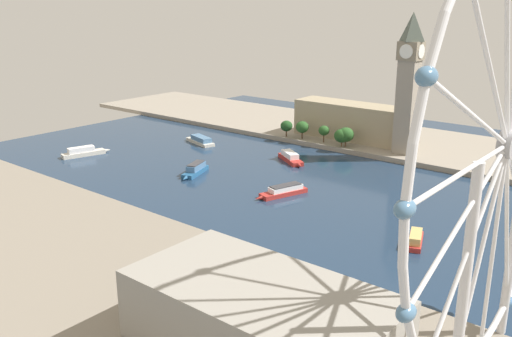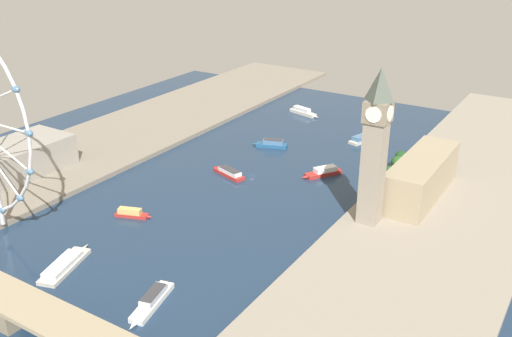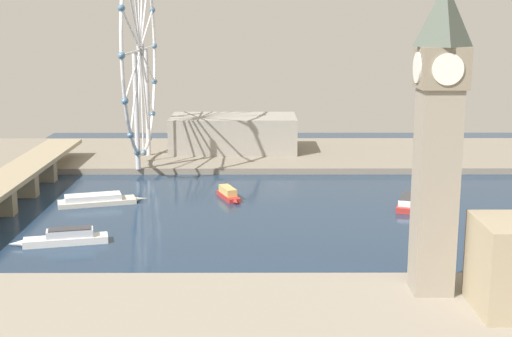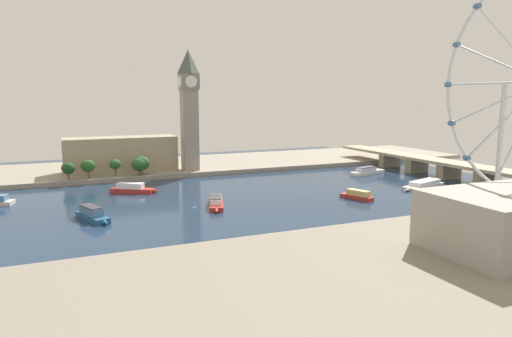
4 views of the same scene
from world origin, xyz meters
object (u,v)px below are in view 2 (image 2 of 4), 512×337
tour_boat_2 (323,172)px  tour_boat_7 (152,301)px  clock_tower (375,146)px  tour_boat_3 (303,112)px  river_bridge (18,305)px  parliament_block (421,177)px  riverside_hall (14,160)px  tour_boat_0 (364,138)px  tour_boat_1 (131,213)px  tour_boat_5 (272,144)px  tour_boat_6 (229,172)px  tour_boat_4 (64,265)px

tour_boat_2 → tour_boat_7: 159.36m
clock_tower → tour_boat_3: 197.61m
clock_tower → river_bridge: clock_tower is taller
clock_tower → tour_boat_2: 80.83m
parliament_block → riverside_hall: 245.24m
riverside_hall → tour_boat_0: bearing=-131.5°
tour_boat_1 → tour_boat_2: tour_boat_2 is taller
clock_tower → riverside_hall: size_ratio=1.19×
tour_boat_3 → tour_boat_5: 80.80m
tour_boat_1 → tour_boat_6: tour_boat_6 is taller
river_bridge → tour_boat_6: bearing=-85.7°
riverside_hall → tour_boat_3: riverside_hall is taller
tour_boat_6 → tour_boat_5: bearing=-69.4°
tour_boat_3 → tour_boat_6: tour_boat_3 is taller
clock_tower → tour_boat_0: size_ratio=2.69×
riverside_hall → tour_boat_2: riverside_hall is taller
riverside_hall → tour_boat_5: 169.89m
tour_boat_1 → tour_boat_3: bearing=71.4°
river_bridge → tour_boat_0: (-35.54, -268.08, -6.36)m
tour_boat_6 → parliament_block: bearing=-147.2°
tour_boat_2 → tour_boat_7: (1.43, 159.36, -0.08)m
tour_boat_0 → tour_boat_3: size_ratio=1.01×
clock_tower → tour_boat_7: bearing=65.7°
parliament_block → tour_boat_2: 63.51m
tour_boat_7 → clock_tower: bearing=142.3°
tour_boat_1 → tour_boat_2: (-63.70, -105.89, 0.16)m
tour_boat_0 → tour_boat_3: tour_boat_3 is taller
tour_boat_3 → parliament_block: bearing=-23.6°
parliament_block → tour_boat_1: size_ratio=3.50×
tour_boat_0 → tour_boat_1: size_ratio=1.44×
riverside_hall → tour_boat_7: bearing=161.5°
riverside_hall → tour_boat_4: 119.03m
parliament_block → river_bridge: 218.34m
tour_boat_4 → tour_boat_3: bearing=-13.8°
tour_boat_3 → tour_boat_5: (-16.47, 79.11, 0.16)m
tour_boat_2 → tour_boat_4: size_ratio=0.72×
parliament_block → tour_boat_3: bearing=-39.0°
riverside_hall → tour_boat_0: size_ratio=2.26×
parliament_block → river_bridge: (100.20, 193.89, -6.17)m
tour_boat_2 → tour_boat_6: tour_boat_2 is taller
riverside_hall → tour_boat_3: size_ratio=2.28×
tour_boat_1 → tour_boat_7: tour_boat_7 is taller
parliament_block → clock_tower: bearing=73.9°
tour_boat_3 → tour_boat_6: 138.23m
tour_boat_1 → tour_boat_2: size_ratio=0.80×
tour_boat_0 → tour_boat_7: tour_boat_7 is taller
tour_boat_4 → tour_boat_7: (-52.84, -0.72, 0.29)m
clock_tower → tour_boat_5: (102.42, -72.72, -43.02)m
tour_boat_4 → tour_boat_6: bearing=-18.9°
tour_boat_3 → tour_boat_5: bearing=-62.8°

